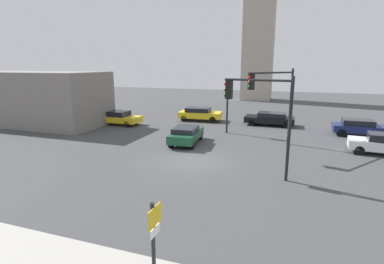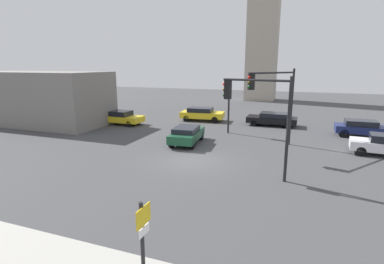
# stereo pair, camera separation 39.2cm
# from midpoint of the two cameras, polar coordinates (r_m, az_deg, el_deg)

# --- Properties ---
(ground_plane) EXTENTS (106.99, 106.99, 0.00)m
(ground_plane) POSITION_cam_midpoint_polar(r_m,az_deg,el_deg) (18.58, -0.45, -5.56)
(ground_plane) COLOR #424244
(direction_sign) EXTENTS (0.13, 0.62, 2.56)m
(direction_sign) POSITION_cam_midpoint_polar(r_m,az_deg,el_deg) (7.66, -8.92, -20.21)
(direction_sign) COLOR black
(direction_sign) RESTS_ON ground_plane
(traffic_light_0) EXTENTS (3.62, 0.90, 5.34)m
(traffic_light_0) POSITION_cam_midpoint_polar(r_m,az_deg,el_deg) (15.68, 12.02, 5.08)
(traffic_light_0) COLOR black
(traffic_light_0) RESTS_ON ground_plane
(traffic_light_1) EXTENTS (2.76, 3.77, 5.62)m
(traffic_light_1) POSITION_cam_midpoint_polar(r_m,az_deg,el_deg) (21.26, 14.83, 7.50)
(traffic_light_1) COLOR black
(traffic_light_1) RESTS_ON ground_plane
(traffic_light_2) EXTENTS (0.33, 0.47, 4.53)m
(traffic_light_2) POSITION_cam_midpoint_polar(r_m,az_deg,el_deg) (25.75, 6.42, 6.77)
(traffic_light_2) COLOR black
(traffic_light_2) RESTS_ON ground_plane
(car_0) EXTENTS (4.78, 2.04, 1.37)m
(car_0) POSITION_cam_midpoint_polar(r_m,az_deg,el_deg) (30.70, -14.63, 2.76)
(car_0) COLOR yellow
(car_0) RESTS_ON ground_plane
(car_1) EXTENTS (2.20, 4.29, 1.32)m
(car_1) POSITION_cam_midpoint_polar(r_m,az_deg,el_deg) (22.41, -1.63, -0.43)
(car_1) COLOR #19472D
(car_1) RESTS_ON ground_plane
(car_2) EXTENTS (4.27, 1.92, 1.39)m
(car_2) POSITION_cam_midpoint_polar(r_m,az_deg,el_deg) (28.47, 29.23, 0.82)
(car_2) COLOR navy
(car_2) RESTS_ON ground_plane
(car_3) EXTENTS (4.66, 2.40, 1.41)m
(car_3) POSITION_cam_midpoint_polar(r_m,az_deg,el_deg) (31.74, 1.14, 3.56)
(car_3) COLOR yellow
(car_3) RESTS_ON ground_plane
(car_4) EXTENTS (4.76, 2.10, 1.28)m
(car_4) POSITION_cam_midpoint_polar(r_m,az_deg,el_deg) (30.24, 14.47, 2.55)
(car_4) COLOR black
(car_4) RESTS_ON ground_plane
(building_flank) EXTENTS (14.24, 6.23, 5.21)m
(building_flank) POSITION_cam_midpoint_polar(r_m,az_deg,el_deg) (33.76, -28.18, 5.77)
(building_flank) COLOR gray
(building_flank) RESTS_ON ground_plane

